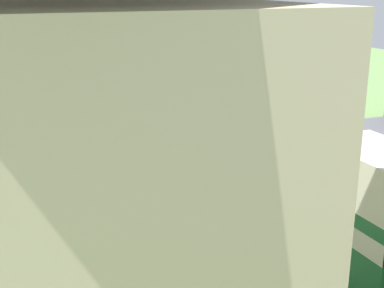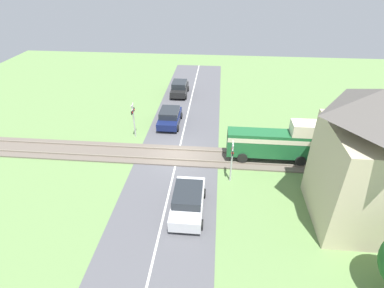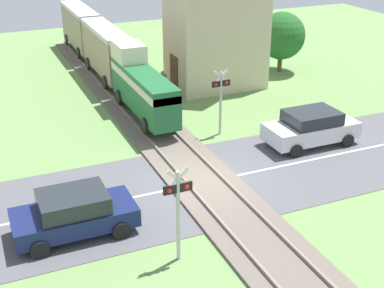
{
  "view_description": "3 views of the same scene",
  "coord_description": "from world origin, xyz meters",
  "views": [
    {
      "loc": [
        6.12,
        16.05,
        6.09
      ],
      "look_at": [
        0.0,
        1.14,
        1.2
      ],
      "focal_mm": 50.0,
      "sensor_mm": 36.0,
      "label": 1
    },
    {
      "loc": [
        19.51,
        2.93,
        13.27
      ],
      "look_at": [
        0.0,
        1.14,
        1.2
      ],
      "focal_mm": 28.0,
      "sensor_mm": 36.0,
      "label": 2
    },
    {
      "loc": [
        -7.7,
        -16.67,
        10.13
      ],
      "look_at": [
        0.0,
        1.14,
        1.2
      ],
      "focal_mm": 50.0,
      "sensor_mm": 36.0,
      "label": 3
    }
  ],
  "objects": [
    {
      "name": "station_building",
      "position": [
        5.6,
        10.66,
        3.98
      ],
      "size": [
        5.59,
        3.86,
        8.18
      ],
      "color": "#C6B793",
      "rests_on": "ground_plane"
    },
    {
      "name": "crossing_signal_east_approach",
      "position": [
        2.71,
        4.09,
        2.02
      ],
      "size": [
        0.9,
        0.18,
        3.15
      ],
      "color": "#B7B7B7",
      "rests_on": "ground_plane"
    },
    {
      "name": "car_near_crossing",
      "position": [
        -5.32,
        -1.44,
        0.78
      ],
      "size": [
        3.99,
        2.02,
        1.5
      ],
      "color": "#141E4C",
      "rests_on": "ground_plane"
    },
    {
      "name": "crossing_signal_west_approach",
      "position": [
        -2.71,
        -4.09,
        2.02
      ],
      "size": [
        0.9,
        0.18,
        3.15
      ],
      "color": "#B7B7B7",
      "rests_on": "ground_plane"
    },
    {
      "name": "train",
      "position": [
        0.0,
        14.17,
        1.88
      ],
      "size": [
        1.58,
        20.39,
        3.18
      ],
      "color": "#1E6033",
      "rests_on": "track_bed"
    },
    {
      "name": "pedestrian_by_station",
      "position": [
        2.01,
        9.84,
        0.71
      ],
      "size": [
        0.39,
        0.39,
        1.56
      ],
      "color": "#2D4C8E",
      "rests_on": "ground_plane"
    },
    {
      "name": "ground_plane",
      "position": [
        0.0,
        0.0,
        0.0
      ],
      "size": [
        60.0,
        60.0,
        0.0
      ],
      "primitive_type": "plane",
      "color": "#66894C"
    },
    {
      "name": "car_behind_queue",
      "position": [
        -12.62,
        -1.44,
        0.81
      ],
      "size": [
        3.74,
        1.88,
        1.58
      ],
      "color": "black",
      "rests_on": "ground_plane"
    },
    {
      "name": "track_bed",
      "position": [
        0.0,
        0.0,
        0.07
      ],
      "size": [
        2.8,
        48.0,
        0.24
      ],
      "color": "#665B51",
      "rests_on": "ground_plane"
    },
    {
      "name": "road_surface",
      "position": [
        0.0,
        0.0,
        0.01
      ],
      "size": [
        48.0,
        6.4,
        0.02
      ],
      "color": "#515156",
      "rests_on": "ground_plane"
    },
    {
      "name": "car_far_side",
      "position": [
        5.94,
        1.44,
        0.82
      ],
      "size": [
        4.17,
        2.03,
        1.58
      ],
      "color": "silver",
      "rests_on": "ground_plane"
    }
  ]
}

